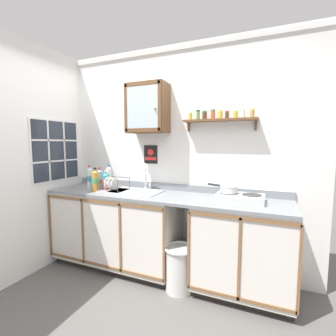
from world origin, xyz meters
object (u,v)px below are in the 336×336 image
object	(u,v)px
bottle_juice_amber_4	(95,180)
dish_rack	(113,187)
wall_cabinet	(148,109)
hot_plate_stove	(240,198)
saucepan	(228,189)
trash_bin	(180,268)
bottle_water_clear_2	(90,178)
bottle_detergent_teal_0	(106,181)
bottle_opaque_white_1	(109,178)
warning_sign	(151,155)
bottle_water_blue_3	(99,179)
sink	(137,194)
mug	(106,187)

from	to	relation	value
bottle_juice_amber_4	dish_rack	distance (m)	0.22
dish_rack	wall_cabinet	bearing A→B (deg)	25.46
hot_plate_stove	bottle_juice_amber_4	distance (m)	1.65
saucepan	trash_bin	distance (m)	0.95
bottle_water_clear_2	trash_bin	world-z (taller)	bottle_water_clear_2
bottle_detergent_teal_0	dish_rack	bearing A→B (deg)	-6.67
saucepan	bottle_opaque_white_1	xyz separation A→B (m)	(-1.49, 0.04, 0.02)
warning_sign	dish_rack	bearing A→B (deg)	-138.21
bottle_water_blue_3	trash_bin	distance (m)	1.43
bottle_juice_amber_4	saucepan	bearing A→B (deg)	6.41
bottle_water_clear_2	bottle_juice_amber_4	size ratio (longest dim) A/B	1.05
trash_bin	sink	bearing A→B (deg)	159.83
trash_bin	saucepan	bearing A→B (deg)	29.80
bottle_water_clear_2	wall_cabinet	xyz separation A→B (m)	(0.71, 0.20, 0.84)
bottle_opaque_white_1	bottle_juice_amber_4	distance (m)	0.21
dish_rack	trash_bin	size ratio (longest dim) A/B	0.66
dish_rack	warning_sign	size ratio (longest dim) A/B	1.34
bottle_juice_amber_4	dish_rack	xyz separation A→B (m)	(0.18, 0.10, -0.09)
bottle_water_clear_2	mug	world-z (taller)	bottle_water_clear_2
bottle_water_clear_2	dish_rack	xyz separation A→B (m)	(0.33, 0.02, -0.10)
bottle_detergent_teal_0	wall_cabinet	xyz separation A→B (m)	(0.49, 0.17, 0.86)
hot_plate_stove	mug	world-z (taller)	mug
dish_rack	bottle_water_clear_2	bearing A→B (deg)	-176.77
hot_plate_stove	saucepan	xyz separation A→B (m)	(-0.12, 0.02, 0.08)
bottle_water_blue_3	bottle_juice_amber_4	xyz separation A→B (m)	(0.06, -0.15, 0.01)
bottle_opaque_white_1	bottle_water_clear_2	bearing A→B (deg)	-146.76
hot_plate_stove	bottle_opaque_white_1	distance (m)	1.61
trash_bin	bottle_water_blue_3	bearing A→B (deg)	168.88
dish_rack	wall_cabinet	distance (m)	1.02
bottle_detergent_teal_0	bottle_water_clear_2	xyz separation A→B (m)	(-0.22, -0.03, 0.03)
bottle_opaque_white_1	bottle_water_blue_3	size ratio (longest dim) A/B	1.12
bottle_opaque_white_1	trash_bin	size ratio (longest dim) A/B	0.65
bottle_detergent_teal_0	wall_cabinet	distance (m)	1.01
bottle_opaque_white_1	mug	world-z (taller)	bottle_opaque_white_1
hot_plate_stove	bottle_water_blue_3	xyz separation A→B (m)	(-1.71, 0.01, 0.08)
hot_plate_stove	dish_rack	xyz separation A→B (m)	(-1.46, -0.05, 0.00)
bottle_water_blue_3	mug	distance (m)	0.18
dish_rack	trash_bin	distance (m)	1.19
mug	wall_cabinet	bearing A→B (deg)	23.19
bottle_opaque_white_1	bottle_water_clear_2	distance (m)	0.23
bottle_water_clear_2	trash_bin	size ratio (longest dim) A/B	0.64
saucepan	warning_sign	xyz separation A→B (m)	(-1.00, 0.24, 0.32)
bottle_water_clear_2	mug	bearing A→B (deg)	-0.48
sink	bottle_water_blue_3	xyz separation A→B (m)	(-0.53, -0.00, 0.15)
hot_plate_stove	mug	bearing A→B (deg)	-177.48
bottle_water_blue_3	bottle_water_clear_2	bearing A→B (deg)	-141.47
hot_plate_stove	mug	size ratio (longest dim) A/B	4.08
dish_rack	mug	bearing A→B (deg)	-167.14
dish_rack	bottle_opaque_white_1	bearing A→B (deg)	141.42
bottle_opaque_white_1	bottle_juice_amber_4	size ratio (longest dim) A/B	1.07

